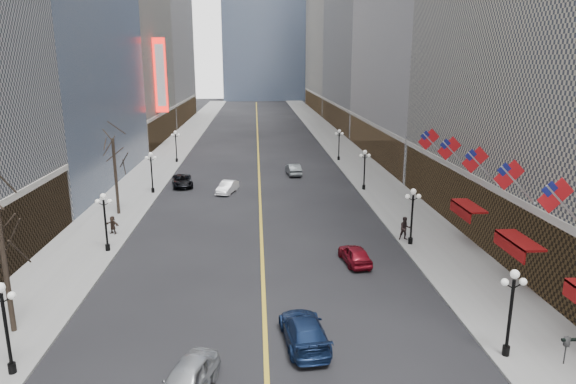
{
  "coord_description": "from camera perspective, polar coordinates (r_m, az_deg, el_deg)",
  "views": [
    {
      "loc": [
        -0.33,
        -7.8,
        14.19
      ],
      "look_at": [
        1.12,
        15.3,
        8.3
      ],
      "focal_mm": 32.0,
      "sensor_mm": 36.0,
      "label": 1
    }
  ],
  "objects": [
    {
      "name": "flag_3",
      "position": [
        38.78,
        20.29,
        3.13
      ],
      "size": [
        2.87,
        0.12,
        2.87
      ],
      "color": "#B2B2B7",
      "rests_on": "ground"
    },
    {
      "name": "flag_2",
      "position": [
        34.36,
        23.58,
        1.48
      ],
      "size": [
        2.87,
        0.12,
        2.87
      ],
      "color": "#B2B2B7",
      "rests_on": "ground"
    },
    {
      "name": "streetlamp_east_3",
      "position": [
        75.64,
        5.69,
        5.62
      ],
      "size": [
        1.26,
        0.44,
        4.52
      ],
      "color": "black",
      "rests_on": "sidewalk_east"
    },
    {
      "name": "flag_1",
      "position": [
        30.13,
        27.81,
        -0.65
      ],
      "size": [
        2.87,
        0.12,
        2.87
      ],
      "color": "#B2B2B7",
      "rests_on": "ground"
    },
    {
      "name": "streetlamp_west_2",
      "position": [
        58.08,
        -14.94,
        2.58
      ],
      "size": [
        1.26,
        0.44,
        4.52
      ],
      "color": "black",
      "rests_on": "sidewalk_west"
    },
    {
      "name": "streetlamp_east_2",
      "position": [
        58.21,
        8.51,
        2.93
      ],
      "size": [
        1.26,
        0.44,
        4.52
      ],
      "color": "black",
      "rests_on": "sidewalk_east"
    },
    {
      "name": "theatre_marquee",
      "position": [
        89.2,
        -13.98,
        12.46
      ],
      "size": [
        2.0,
        0.55,
        12.0
      ],
      "color": "red",
      "rests_on": "ground"
    },
    {
      "name": "streetlamp_east_0",
      "position": [
        27.39,
        23.57,
        -11.34
      ],
      "size": [
        1.26,
        0.44,
        4.52
      ],
      "color": "black",
      "rests_on": "sidewalk_east"
    },
    {
      "name": "streetlamp_west_0",
      "position": [
        27.1,
        -28.95,
        -12.26
      ],
      "size": [
        1.26,
        0.44,
        4.52
      ],
      "color": "black",
      "rests_on": "sidewalk_west"
    },
    {
      "name": "lane_line",
      "position": [
        88.94,
        -3.36,
        5.07
      ],
      "size": [
        0.25,
        200.0,
        0.02
      ],
      "primitive_type": "cube",
      "color": "gold",
      "rests_on": "ground"
    },
    {
      "name": "car_nb_mid",
      "position": [
        57.39,
        -6.75,
        0.54
      ],
      "size": [
        2.51,
        4.27,
        1.33
      ],
      "primitive_type": "imported",
      "rotation": [
        0.0,
        0.0,
        -0.29
      ],
      "color": "white",
      "rests_on": "ground"
    },
    {
      "name": "streetlamp_west_3",
      "position": [
        75.54,
        -12.35,
        5.35
      ],
      "size": [
        1.26,
        0.44,
        4.52
      ],
      "color": "black",
      "rests_on": "sidewalk_west"
    },
    {
      "name": "awning_c",
      "position": [
        42.69,
        19.19,
        -1.63
      ],
      "size": [
        1.4,
        4.0,
        0.93
      ],
      "color": "maroon",
      "rests_on": "ground"
    },
    {
      "name": "flag_4",
      "position": [
        43.32,
        17.67,
        4.43
      ],
      "size": [
        2.87,
        0.12,
        2.87
      ],
      "color": "#B2B2B7",
      "rests_on": "ground"
    },
    {
      "name": "sidewalk_west",
      "position": [
        80.25,
        -13.38,
        3.75
      ],
      "size": [
        6.0,
        230.0,
        0.15
      ],
      "primitive_type": "cube",
      "color": "gray",
      "rests_on": "ground"
    },
    {
      "name": "car_sb_far",
      "position": [
        66.14,
        0.6,
        2.53
      ],
      "size": [
        1.95,
        4.56,
        1.46
      ],
      "primitive_type": "imported",
      "rotation": [
        0.0,
        0.0,
        3.24
      ],
      "color": "#53595B",
      "rests_on": "ground"
    },
    {
      "name": "car_nb_near",
      "position": [
        24.14,
        -11.19,
        -19.85
      ],
      "size": [
        3.02,
        4.77,
        1.51
      ],
      "primitive_type": "imported",
      "rotation": [
        0.0,
        0.0,
        -0.3
      ],
      "color": "#ACB0B4",
      "rests_on": "ground"
    },
    {
      "name": "car_sb_mid",
      "position": [
        37.62,
        7.43,
        -6.89
      ],
      "size": [
        2.12,
        4.21,
        1.37
      ],
      "primitive_type": "imported",
      "rotation": [
        0.0,
        0.0,
        3.27
      ],
      "color": "maroon",
      "rests_on": "ground"
    },
    {
      "name": "car_nb_far",
      "position": [
        61.24,
        -11.65,
        1.22
      ],
      "size": [
        3.09,
        5.16,
        1.34
      ],
      "primitive_type": "imported",
      "rotation": [
        0.0,
        0.0,
        0.19
      ],
      "color": "black",
      "rests_on": "ground"
    },
    {
      "name": "ped_east_walk",
      "position": [
        42.62,
        12.87,
        -3.97
      ],
      "size": [
        0.94,
        0.52,
        1.92
      ],
      "primitive_type": "imported",
      "rotation": [
        0.0,
        0.0,
        -0.01
      ],
      "color": "black",
      "rests_on": "sidewalk_east"
    },
    {
      "name": "sidewalk_east",
      "position": [
        80.36,
        6.74,
        4.06
      ],
      "size": [
        6.0,
        230.0,
        0.15
      ],
      "primitive_type": "cube",
      "color": "gray",
      "rests_on": "ground"
    },
    {
      "name": "flag_5",
      "position": [
        47.95,
        15.55,
        5.48
      ],
      "size": [
        2.87,
        0.12,
        2.87
      ],
      "color": "#B2B2B7",
      "rests_on": "ground"
    },
    {
      "name": "tree_west_far",
      "position": [
        50.22,
        -18.81,
        4.4
      ],
      "size": [
        3.6,
        3.6,
        7.92
      ],
      "color": "#2D231C",
      "rests_on": "sidewalk_west"
    },
    {
      "name": "bldg_east_c",
      "position": [
        118.17,
        11.86,
        18.84
      ],
      "size": [
        26.6,
        40.6,
        48.8
      ],
      "color": "gray",
      "rests_on": "ground"
    },
    {
      "name": "awning_b",
      "position": [
        35.8,
        24.05,
        -5.09
      ],
      "size": [
        1.4,
        4.0,
        0.93
      ],
      "color": "maroon",
      "rests_on": "ground"
    },
    {
      "name": "car_sb_near",
      "position": [
        27.37,
        1.81,
        -15.14
      ],
      "size": [
        2.63,
        5.36,
        1.5
      ],
      "primitive_type": "imported",
      "rotation": [
        0.0,
        0.0,
        3.25
      ],
      "color": "#14254B",
      "rests_on": "ground"
    },
    {
      "name": "streetlamp_west_1",
      "position": [
        41.08,
        -19.68,
        -2.53
      ],
      "size": [
        1.26,
        0.44,
        4.52
      ],
      "color": "black",
      "rests_on": "sidewalk_west"
    },
    {
      "name": "bldg_east_d",
      "position": [
        160.59,
        7.75,
        20.22
      ],
      "size": [
        26.6,
        46.6,
        62.8
      ],
      "color": "#A19A85",
      "rests_on": "ground"
    },
    {
      "name": "ped_west_far",
      "position": [
        45.5,
        -18.91,
        -3.48
      ],
      "size": [
        1.47,
        0.95,
        1.54
      ],
      "primitive_type": "imported",
      "rotation": [
        0.0,
        0.0,
        -0.41
      ],
      "color": "black",
      "rests_on": "sidewalk_west"
    },
    {
      "name": "streetlamp_east_1",
      "position": [
        41.28,
        13.65,
        -2.01
      ],
      "size": [
        1.26,
        0.44,
        4.52
      ],
      "color": "black",
      "rests_on": "sidewalk_east"
    }
  ]
}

